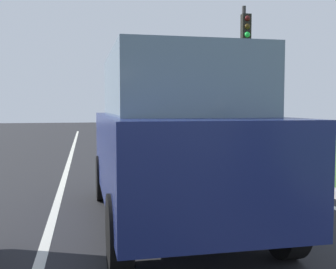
% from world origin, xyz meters
% --- Properties ---
extents(ground_plane, '(60.00, 60.00, 0.00)m').
position_xyz_m(ground_plane, '(0.00, 14.00, 0.00)').
color(ground_plane, '#262628').
extents(lane_line_center, '(0.12, 32.00, 0.01)m').
position_xyz_m(lane_line_center, '(-0.70, 14.00, 0.00)').
color(lane_line_center, silver).
rests_on(lane_line_center, ground).
extents(lane_line_right_edge, '(0.12, 32.00, 0.01)m').
position_xyz_m(lane_line_right_edge, '(3.60, 14.00, 0.00)').
color(lane_line_right_edge, silver).
rests_on(lane_line_right_edge, ground).
extents(curb_right, '(0.24, 48.00, 0.12)m').
position_xyz_m(curb_right, '(4.10, 14.00, 0.06)').
color(curb_right, '#9E9B93').
rests_on(curb_right, ground).
extents(car_suv_ahead, '(2.00, 4.51, 2.28)m').
position_xyz_m(car_suv_ahead, '(0.94, 8.97, 1.17)').
color(car_suv_ahead, navy).
rests_on(car_suv_ahead, ground).
extents(traffic_light_near_right, '(0.32, 0.50, 5.16)m').
position_xyz_m(traffic_light_near_right, '(5.38, 17.38, 3.44)').
color(traffic_light_near_right, '#2D2D2D').
rests_on(traffic_light_near_right, ground).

